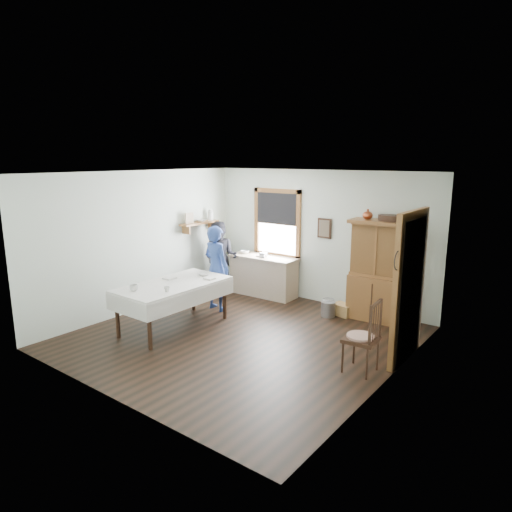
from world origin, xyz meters
name	(u,v)px	position (x,y,z in m)	size (l,w,h in m)	color
room	(241,258)	(0.00, 0.00, 1.35)	(5.01, 5.01, 2.70)	black
window	(277,219)	(-1.00, 2.46, 1.63)	(1.18, 0.07, 1.48)	white
doorway	(410,283)	(2.46, 0.85, 1.16)	(0.09, 1.14, 2.22)	#4E4137
wall_shelf	(201,222)	(-2.37, 1.54, 1.57)	(0.24, 1.00, 0.44)	#915F2D
framed_picture	(324,228)	(0.15, 2.46, 1.55)	(0.30, 0.04, 0.40)	#351D12
rug_beater	(399,252)	(2.45, 0.30, 1.72)	(0.27, 0.27, 0.01)	black
work_counter	(264,276)	(-1.13, 2.16, 0.43)	(1.50, 0.57, 0.86)	tan
china_hutch	(378,271)	(1.43, 2.17, 0.92)	(1.08, 0.51, 1.84)	#915F2D
dining_table	(174,306)	(-1.22, -0.36, 0.40)	(1.06, 2.02, 0.81)	silver
spindle_chair	(361,336)	(2.10, 0.05, 0.53)	(0.49, 0.49, 1.06)	#351D12
pail	(328,309)	(0.65, 1.79, 0.14)	(0.27, 0.27, 0.29)	gray
wicker_basket	(343,310)	(0.85, 2.02, 0.11)	(0.38, 0.26, 0.22)	#AA894D
woman_blue	(216,271)	(-1.29, 0.83, 0.77)	(0.56, 0.37, 1.55)	navy
figure_dark	(221,260)	(-1.98, 1.73, 0.74)	(0.72, 0.56, 1.47)	black
table_cup_a	(134,288)	(-1.39, -1.06, 0.86)	(0.13, 0.13, 0.10)	silver
table_cup_b	(167,289)	(-0.93, -0.77, 0.85)	(0.09, 0.09, 0.09)	silver
table_bowl	(204,274)	(-1.17, 0.35, 0.84)	(0.23, 0.23, 0.06)	silver
counter_book	(257,255)	(-1.29, 2.12, 0.87)	(0.15, 0.21, 0.02)	brown
counter_bowl	(245,252)	(-1.65, 2.17, 0.89)	(0.19, 0.19, 0.06)	silver
shelf_bowl	(201,221)	(-2.37, 1.55, 1.60)	(0.22, 0.22, 0.05)	silver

